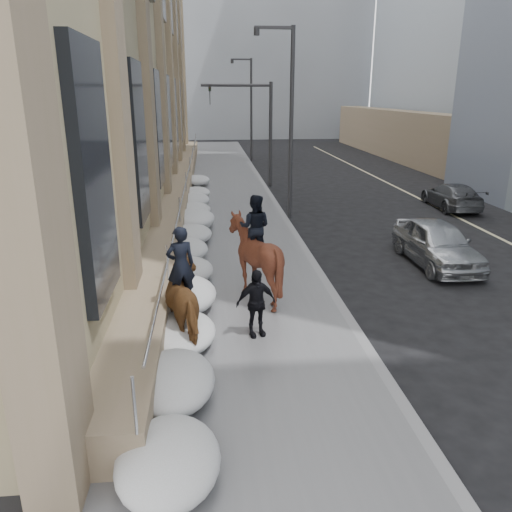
% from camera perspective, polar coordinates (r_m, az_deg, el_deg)
% --- Properties ---
extents(ground, '(140.00, 140.00, 0.00)m').
position_cam_1_polar(ground, '(9.57, -0.25, -16.00)').
color(ground, black).
rests_on(ground, ground).
extents(sidewalk, '(5.00, 80.00, 0.12)m').
position_cam_1_polar(sidewalk, '(18.67, -3.04, 1.57)').
color(sidewalk, '#555558').
rests_on(sidewalk, ground).
extents(curb, '(0.24, 80.00, 0.12)m').
position_cam_1_polar(curb, '(18.96, 4.90, 1.78)').
color(curb, slate).
rests_on(curb, ground).
extents(lane_line, '(0.15, 70.00, 0.01)m').
position_cam_1_polar(lane_line, '(21.78, 25.77, 2.02)').
color(lane_line, '#BFB78C').
rests_on(lane_line, ground).
extents(limestone_building, '(6.10, 44.00, 18.00)m').
position_cam_1_polar(limestone_building, '(28.44, -16.09, 24.60)').
color(limestone_building, '#90825E').
rests_on(limestone_building, ground).
extents(bg_building_mid, '(30.00, 12.00, 28.00)m').
position_cam_1_polar(bg_building_mid, '(68.60, -1.62, 25.32)').
color(bg_building_mid, slate).
rests_on(bg_building_mid, ground).
extents(bg_building_far, '(24.00, 12.00, 20.00)m').
position_cam_1_polar(bg_building_far, '(80.20, -9.89, 21.16)').
color(bg_building_far, gray).
rests_on(bg_building_far, ground).
extents(streetlight_mid, '(1.71, 0.24, 8.00)m').
position_cam_1_polar(streetlight_mid, '(22.18, 3.66, 16.04)').
color(streetlight_mid, '#2D2D30').
rests_on(streetlight_mid, ground).
extents(streetlight_far, '(1.71, 0.24, 8.00)m').
position_cam_1_polar(streetlight_far, '(42.04, -0.77, 17.03)').
color(streetlight_far, '#2D2D30').
rests_on(streetlight_far, ground).
extents(traffic_signal, '(4.10, 0.22, 6.00)m').
position_cam_1_polar(traffic_signal, '(30.05, -0.12, 15.50)').
color(traffic_signal, '#2D2D30').
rests_on(traffic_signal, ground).
extents(snow_bank, '(1.70, 18.10, 0.76)m').
position_cam_1_polar(snow_bank, '(16.75, -7.63, 0.94)').
color(snow_bank, silver).
rests_on(snow_bank, sidewalk).
extents(mounted_horse_left, '(1.61, 2.33, 2.57)m').
position_cam_1_polar(mounted_horse_left, '(11.00, -7.63, -4.84)').
color(mounted_horse_left, '#553419').
rests_on(mounted_horse_left, sidewalk).
extents(mounted_horse_right, '(2.25, 2.41, 2.76)m').
position_cam_1_polar(mounted_horse_right, '(13.16, -0.20, 0.15)').
color(mounted_horse_right, '#472014').
rests_on(mounted_horse_right, sidewalk).
extents(pedestrian, '(0.99, 0.60, 1.57)m').
position_cam_1_polar(pedestrian, '(11.18, -0.02, -5.39)').
color(pedestrian, black).
rests_on(pedestrian, sidewalk).
extents(car_silver, '(1.75, 4.30, 1.46)m').
position_cam_1_polar(car_silver, '(17.26, 19.96, 1.41)').
color(car_silver, '#ABAFB3').
rests_on(car_silver, ground).
extents(car_grey, '(1.93, 4.33, 1.24)m').
position_cam_1_polar(car_grey, '(26.20, 21.43, 6.42)').
color(car_grey, '#4C4E52').
rests_on(car_grey, ground).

